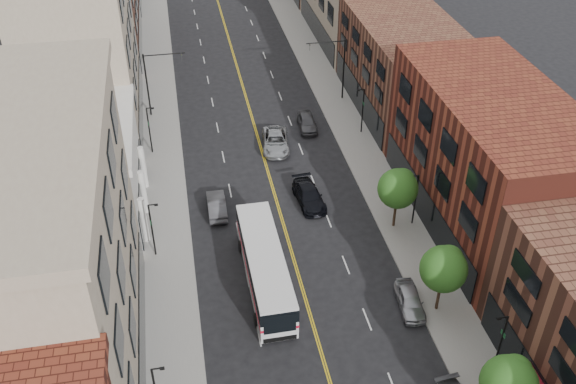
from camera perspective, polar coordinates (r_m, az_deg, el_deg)
sidewalk_left at (r=62.54m, az=-10.96°, el=1.16°), size 4.00×110.00×0.15m
sidewalk_right at (r=64.97m, az=6.88°, el=3.03°), size 4.00×110.00×0.15m
bldg_l_tanoffice at (r=40.61m, az=-21.33°, el=-6.85°), size 10.00×22.00×18.00m
bldg_l_white at (r=57.75m, az=-18.18°, el=1.39°), size 10.00×14.00×8.00m
bldg_l_far_a at (r=70.50m, az=-17.92°, el=12.45°), size 10.00×20.00×18.00m
bldg_r_mid at (r=55.86m, az=17.41°, el=2.78°), size 10.00×22.00×12.00m
bldg_r_far_a at (r=73.07m, az=10.26°, el=10.98°), size 10.00×20.00×10.00m
tree_r_1 at (r=40.96m, az=19.13°, el=-15.65°), size 3.40×3.40×5.59m
tree_r_2 at (r=46.88m, az=13.74°, el=-6.52°), size 3.40×3.40×5.59m
tree_r_3 at (r=54.02m, az=9.81°, el=0.43°), size 3.40×3.40×5.59m
lamp_l_2 at (r=51.98m, az=-11.98°, el=-3.07°), size 0.81×0.55×5.05m
lamp_l_3 at (r=65.33m, az=-12.21°, el=5.60°), size 0.81×0.55×5.05m
lamp_r_1 at (r=44.57m, az=18.38°, el=-12.40°), size 0.81×0.55×5.05m
lamp_r_2 at (r=55.15m, az=11.24°, el=-0.43°), size 0.81×0.55×5.05m
lamp_r_3 at (r=67.88m, az=6.63°, el=7.41°), size 0.81×0.55×5.05m
signal_mast_left at (r=71.66m, az=-11.91°, el=9.96°), size 4.49×0.18×7.20m
signal_mast_right at (r=73.85m, az=4.44°, el=11.42°), size 4.49×0.18×7.20m
city_bus at (r=49.15m, az=-2.07°, el=-6.51°), size 3.10×12.48×3.20m
car_parked_far at (r=48.84m, az=10.78°, el=-9.44°), size 2.12×4.44×1.46m
car_lane_behind at (r=57.21m, az=-6.36°, el=-1.16°), size 1.65×4.59×1.51m
car_lane_a at (r=58.00m, az=1.88°, el=-0.33°), size 2.59×5.45×1.53m
car_lane_b at (r=65.87m, az=-1.11°, el=4.54°), size 3.36×6.02×1.59m
car_lane_c at (r=69.36m, az=1.70°, el=6.22°), size 2.07×4.62×1.54m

